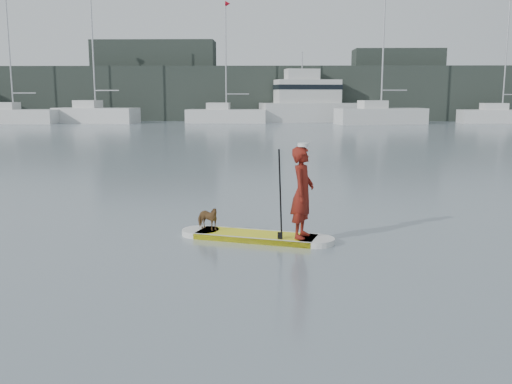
{
  "coord_description": "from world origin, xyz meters",
  "views": [
    {
      "loc": [
        3.43,
        -13.22,
        3.0
      ],
      "look_at": [
        3.15,
        -1.69,
        1.0
      ],
      "focal_mm": 40.0,
      "sensor_mm": 36.0,
      "label": 1
    }
  ],
  "objects_px": {
    "paddleboard": "(256,236)",
    "sailboat_e": "(380,115)",
    "motor_yacht_a": "(313,102)",
    "sailboat_b": "(13,115)",
    "dog": "(207,218)",
    "sailboat_c": "(95,114)",
    "sailboat_d": "(226,114)",
    "sailboat_f": "(501,115)",
    "paddler": "(302,192)"
  },
  "relations": [
    {
      "from": "paddleboard",
      "to": "sailboat_b",
      "type": "bearing_deg",
      "value": 135.43
    },
    {
      "from": "motor_yacht_a",
      "to": "sailboat_b",
      "type": "bearing_deg",
      "value": 176.89
    },
    {
      "from": "sailboat_d",
      "to": "motor_yacht_a",
      "type": "distance_m",
      "value": 9.62
    },
    {
      "from": "sailboat_c",
      "to": "sailboat_d",
      "type": "xyz_separation_m",
      "value": [
        13.44,
        0.73,
        -0.04
      ]
    },
    {
      "from": "sailboat_d",
      "to": "sailboat_c",
      "type": "bearing_deg",
      "value": -174.53
    },
    {
      "from": "paddler",
      "to": "sailboat_c",
      "type": "height_order",
      "value": "sailboat_c"
    },
    {
      "from": "paddler",
      "to": "sailboat_c",
      "type": "relative_size",
      "value": 0.15
    },
    {
      "from": "sailboat_b",
      "to": "sailboat_d",
      "type": "bearing_deg",
      "value": 9.35
    },
    {
      "from": "sailboat_b",
      "to": "sailboat_d",
      "type": "height_order",
      "value": "sailboat_b"
    },
    {
      "from": "paddleboard",
      "to": "sailboat_d",
      "type": "height_order",
      "value": "sailboat_d"
    },
    {
      "from": "paddleboard",
      "to": "dog",
      "type": "distance_m",
      "value": 1.14
    },
    {
      "from": "paddleboard",
      "to": "paddler",
      "type": "distance_m",
      "value": 1.38
    },
    {
      "from": "sailboat_d",
      "to": "dog",
      "type": "bearing_deg",
      "value": -83.7
    },
    {
      "from": "dog",
      "to": "sailboat_b",
      "type": "bearing_deg",
      "value": 62.55
    },
    {
      "from": "sailboat_b",
      "to": "sailboat_f",
      "type": "xyz_separation_m",
      "value": [
        49.83,
        2.19,
        -0.04
      ]
    },
    {
      "from": "dog",
      "to": "sailboat_c",
      "type": "xyz_separation_m",
      "value": [
        -16.74,
        47.05,
        0.54
      ]
    },
    {
      "from": "paddleboard",
      "to": "sailboat_f",
      "type": "xyz_separation_m",
      "value": [
        24.07,
        48.19,
        0.8
      ]
    },
    {
      "from": "dog",
      "to": "sailboat_c",
      "type": "distance_m",
      "value": 49.94
    },
    {
      "from": "sailboat_e",
      "to": "sailboat_f",
      "type": "bearing_deg",
      "value": -2.15
    },
    {
      "from": "sailboat_b",
      "to": "sailboat_f",
      "type": "relative_size",
      "value": 1.02
    },
    {
      "from": "paddler",
      "to": "dog",
      "type": "relative_size",
      "value": 3.03
    },
    {
      "from": "sailboat_b",
      "to": "sailboat_d",
      "type": "relative_size",
      "value": 1.07
    },
    {
      "from": "sailboat_d",
      "to": "sailboat_f",
      "type": "relative_size",
      "value": 0.95
    },
    {
      "from": "paddleboard",
      "to": "sailboat_f",
      "type": "bearing_deg",
      "value": 79.64
    },
    {
      "from": "paddler",
      "to": "sailboat_e",
      "type": "xyz_separation_m",
      "value": [
        10.31,
        46.26,
        -0.12
      ]
    },
    {
      "from": "sailboat_c",
      "to": "motor_yacht_a",
      "type": "xyz_separation_m",
      "value": [
        22.69,
        3.07,
        1.15
      ]
    },
    {
      "from": "sailboat_e",
      "to": "motor_yacht_a",
      "type": "bearing_deg",
      "value": 133.14
    },
    {
      "from": "motor_yacht_a",
      "to": "paddleboard",
      "type": "bearing_deg",
      "value": -106.89
    },
    {
      "from": "paddleboard",
      "to": "sailboat_c",
      "type": "relative_size",
      "value": 0.26
    },
    {
      "from": "dog",
      "to": "paddler",
      "type": "bearing_deg",
      "value": -72.03
    },
    {
      "from": "sailboat_d",
      "to": "sailboat_e",
      "type": "xyz_separation_m",
      "value": [
        15.59,
        -2.1,
        0.05
      ]
    },
    {
      "from": "paddleboard",
      "to": "sailboat_c",
      "type": "bearing_deg",
      "value": 126.77
    },
    {
      "from": "paddleboard",
      "to": "sailboat_e",
      "type": "relative_size",
      "value": 0.25
    },
    {
      "from": "paddleboard",
      "to": "sailboat_e",
      "type": "height_order",
      "value": "sailboat_e"
    },
    {
      "from": "sailboat_d",
      "to": "sailboat_e",
      "type": "height_order",
      "value": "sailboat_e"
    },
    {
      "from": "motor_yacht_a",
      "to": "paddler",
      "type": "bearing_deg",
      "value": -105.81
    },
    {
      "from": "sailboat_f",
      "to": "motor_yacht_a",
      "type": "height_order",
      "value": "sailboat_f"
    },
    {
      "from": "sailboat_e",
      "to": "motor_yacht_a",
      "type": "xyz_separation_m",
      "value": [
        -6.34,
        4.44,
        1.15
      ]
    },
    {
      "from": "sailboat_c",
      "to": "sailboat_e",
      "type": "distance_m",
      "value": 29.07
    },
    {
      "from": "paddleboard",
      "to": "sailboat_d",
      "type": "bearing_deg",
      "value": 111.35
    },
    {
      "from": "sailboat_c",
      "to": "sailboat_f",
      "type": "bearing_deg",
      "value": 11.5
    },
    {
      "from": "paddler",
      "to": "sailboat_f",
      "type": "xyz_separation_m",
      "value": [
        23.13,
        48.46,
        -0.18
      ]
    },
    {
      "from": "sailboat_c",
      "to": "motor_yacht_a",
      "type": "distance_m",
      "value": 22.93
    },
    {
      "from": "paddleboard",
      "to": "sailboat_b",
      "type": "height_order",
      "value": "sailboat_b"
    },
    {
      "from": "paddleboard",
      "to": "sailboat_c",
      "type": "height_order",
      "value": "sailboat_c"
    },
    {
      "from": "sailboat_d",
      "to": "sailboat_f",
      "type": "xyz_separation_m",
      "value": [
        28.42,
        0.1,
        -0.01
      ]
    },
    {
      "from": "sailboat_f",
      "to": "motor_yacht_a",
      "type": "relative_size",
      "value": 1.0
    },
    {
      "from": "dog",
      "to": "sailboat_c",
      "type": "height_order",
      "value": "sailboat_c"
    },
    {
      "from": "sailboat_e",
      "to": "sailboat_c",
      "type": "bearing_deg",
      "value": 165.44
    },
    {
      "from": "sailboat_b",
      "to": "sailboat_c",
      "type": "bearing_deg",
      "value": 13.45
    }
  ]
}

